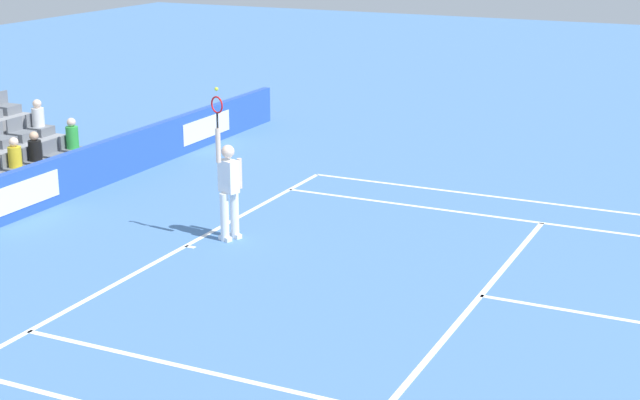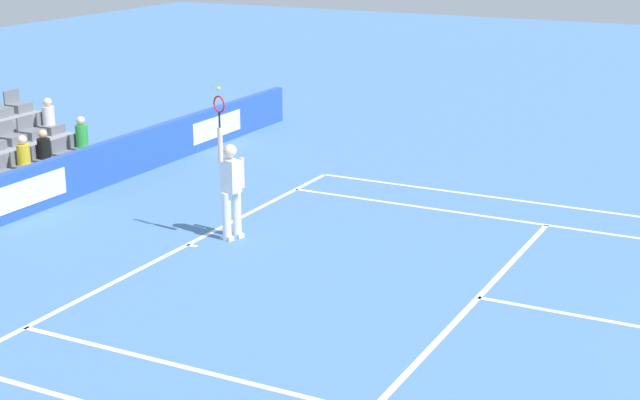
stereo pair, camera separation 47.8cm
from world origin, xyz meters
name	(u,v)px [view 2 (the right image)]	position (x,y,z in m)	size (l,w,h in m)	color
line_baseline	(187,245)	(0.00, -11.89, 0.00)	(10.97, 0.10, 0.01)	white
line_service	(478,297)	(0.00, -6.40, 0.00)	(8.23, 0.10, 0.01)	white
line_singles_sideline_right	(570,228)	(-4.12, -5.95, 0.00)	(0.10, 11.89, 0.01)	white
line_doubles_sideline_right	(586,210)	(-5.49, -5.95, 0.00)	(0.10, 11.89, 0.01)	white
line_centre_mark	(192,245)	(0.00, -11.79, 0.00)	(0.10, 0.20, 0.01)	white
sponsor_barrier	(23,192)	(0.00, -15.77, 0.48)	(20.51, 0.22, 0.96)	blue
tennis_player	(231,187)	(-0.69, -11.37, 0.99)	(0.51, 0.43, 2.85)	white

